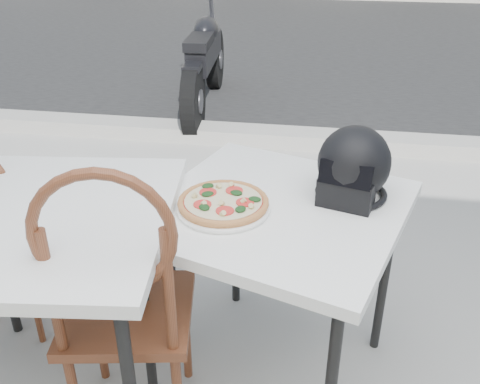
# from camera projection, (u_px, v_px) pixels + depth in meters

# --- Properties ---
(street_asphalt) EXTENTS (30.00, 8.00, 0.00)m
(street_asphalt) POSITION_uv_depth(u_px,v_px,m) (340.00, 41.00, 7.82)
(street_asphalt) COLOR black
(street_asphalt) RESTS_ON ground
(curb) EXTENTS (30.00, 0.25, 0.12)m
(curb) POSITION_uv_depth(u_px,v_px,m) (342.00, 141.00, 4.31)
(curb) COLOR gray
(curb) RESTS_ON ground
(cafe_table_main) EXTENTS (1.06, 1.06, 0.80)m
(cafe_table_main) POSITION_uv_depth(u_px,v_px,m) (276.00, 223.00, 1.90)
(cafe_table_main) COLOR white
(cafe_table_main) RESTS_ON ground
(plate) EXTENTS (0.38, 0.38, 0.02)m
(plate) POSITION_uv_depth(u_px,v_px,m) (223.00, 208.00, 1.83)
(plate) COLOR white
(plate) RESTS_ON cafe_table_main
(pizza) EXTENTS (0.39, 0.39, 0.04)m
(pizza) POSITION_uv_depth(u_px,v_px,m) (223.00, 202.00, 1.82)
(pizza) COLOR #BF7E46
(pizza) RESTS_ON plate
(helmet) EXTENTS (0.32, 0.33, 0.26)m
(helmet) POSITION_uv_depth(u_px,v_px,m) (353.00, 168.00, 1.87)
(helmet) COLOR black
(helmet) RESTS_ON cafe_table_main
(cafe_chair_main) EXTENTS (0.50, 0.50, 1.13)m
(cafe_chair_main) POSITION_uv_depth(u_px,v_px,m) (120.00, 295.00, 1.71)
(cafe_chair_main) COLOR brown
(cafe_chair_main) RESTS_ON ground
(cafe_table_side) EXTENTS (0.99, 0.99, 0.84)m
(cafe_table_side) POSITION_uv_depth(u_px,v_px,m) (37.00, 233.00, 1.77)
(cafe_table_side) COLOR white
(cafe_table_side) RESTS_ON ground
(cafe_chair_side) EXTENTS (0.44, 0.44, 0.94)m
(cafe_chair_side) POSITION_uv_depth(u_px,v_px,m) (9.00, 226.00, 2.27)
(cafe_chair_side) COLOR brown
(cafe_chair_side) RESTS_ON ground
(motorcycle) EXTENTS (0.52, 2.01, 1.00)m
(motorcycle) POSITION_uv_depth(u_px,v_px,m) (205.00, 63.00, 5.00)
(motorcycle) COLOR black
(motorcycle) RESTS_ON street_asphalt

